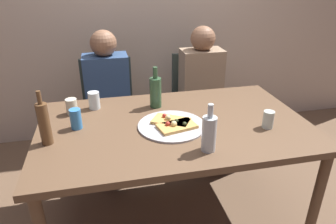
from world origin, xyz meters
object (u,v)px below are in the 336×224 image
at_px(pizza_tray, 172,126).
at_px(water_bottle, 44,123).
at_px(pizza_slice_extra, 176,126).
at_px(wine_bottle, 209,133).
at_px(chair_left, 109,104).
at_px(guest_in_sweater, 108,97).
at_px(guest_in_beanie, 204,90).
at_px(dining_table, 174,133).
at_px(tumbler_near, 94,100).
at_px(tumbler_far, 268,119).
at_px(beer_bottle, 156,92).
at_px(pizza_slice_last, 171,120).
at_px(soda_can, 76,119).
at_px(wine_glass, 72,107).
at_px(chair_right, 198,97).

height_order(pizza_tray, water_bottle, water_bottle).
bearing_deg(pizza_slice_extra, wine_bottle, -67.13).
relative_size(chair_left, guest_in_sweater, 0.77).
distance_m(wine_bottle, guest_in_beanie, 1.15).
height_order(dining_table, tumbler_near, tumbler_near).
bearing_deg(tumbler_near, pizza_slice_extra, -41.32).
xyz_separation_m(pizza_slice_extra, tumbler_far, (0.53, -0.09, 0.03)).
height_order(pizza_slice_extra, tumbler_far, tumbler_far).
height_order(beer_bottle, tumbler_near, beer_bottle).
xyz_separation_m(dining_table, tumbler_near, (-0.47, 0.33, 0.13)).
xyz_separation_m(wine_bottle, guest_in_beanie, (0.35, 1.08, -0.20)).
xyz_separation_m(pizza_slice_last, tumbler_far, (0.55, -0.17, 0.03)).
xyz_separation_m(pizza_slice_last, soda_can, (-0.55, 0.07, 0.04)).
height_order(tumbler_near, guest_in_beanie, guest_in_beanie).
relative_size(wine_glass, guest_in_beanie, 0.09).
bearing_deg(soda_can, wine_glass, 99.90).
relative_size(wine_bottle, beer_bottle, 0.94).
bearing_deg(chair_left, pizza_tray, 110.27).
bearing_deg(wine_glass, wine_bottle, -40.31).
bearing_deg(soda_can, chair_left, 76.17).
distance_m(tumbler_near, soda_can, 0.29).
bearing_deg(pizza_tray, wine_bottle, -66.79).
xyz_separation_m(wine_bottle, water_bottle, (-0.82, 0.25, 0.02)).
bearing_deg(water_bottle, pizza_tray, 3.35).
relative_size(pizza_slice_extra, beer_bottle, 0.87).
distance_m(beer_bottle, chair_right, 0.88).
bearing_deg(guest_in_sweater, wine_bottle, 113.62).
distance_m(wine_bottle, soda_can, 0.79).
height_order(tumbler_near, chair_right, chair_right).
bearing_deg(soda_can, wine_bottle, -30.33).
distance_m(chair_left, chair_right, 0.82).
bearing_deg(water_bottle, wine_glass, 72.76).
xyz_separation_m(water_bottle, wine_glass, (0.11, 0.35, -0.07)).
bearing_deg(tumbler_far, soda_can, 167.90).
distance_m(water_bottle, wine_glass, 0.38).
relative_size(chair_right, guest_in_beanie, 0.77).
distance_m(pizza_tray, pizza_slice_last, 0.04).
relative_size(pizza_slice_last, soda_can, 2.09).
relative_size(wine_bottle, guest_in_sweater, 0.22).
height_order(pizza_tray, chair_right, chair_right).
xyz_separation_m(soda_can, guest_in_sweater, (0.21, 0.68, -0.16)).
bearing_deg(tumbler_far, pizza_tray, 166.42).
height_order(pizza_slice_last, guest_in_beanie, guest_in_beanie).
bearing_deg(tumbler_far, guest_in_sweater, 134.34).
relative_size(tumbler_near, guest_in_sweater, 0.10).
distance_m(pizza_tray, wine_bottle, 0.33).
distance_m(dining_table, tumbler_near, 0.59).
distance_m(pizza_tray, chair_right, 1.08).
distance_m(wine_bottle, wine_glass, 0.94).
relative_size(tumbler_near, guest_in_beanie, 0.10).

